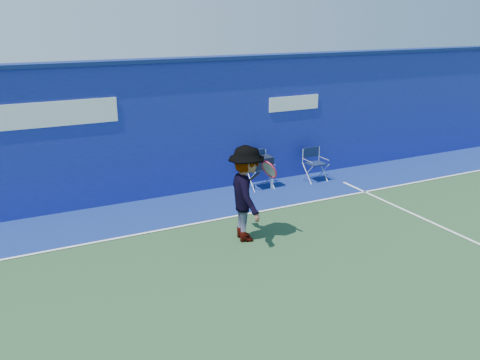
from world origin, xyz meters
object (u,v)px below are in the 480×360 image
tennis_player (246,194)px  water_bottle (272,184)px  directors_chair_left (260,173)px  directors_chair_right (315,171)px

tennis_player → water_bottle: bearing=51.0°
directors_chair_left → water_bottle: (0.25, -0.14, -0.27)m
directors_chair_left → water_bottle: 0.39m
directors_chair_left → tennis_player: bearing=-123.6°
directors_chair_left → tennis_player: (-1.62, -2.45, 0.51)m
water_bottle → tennis_player: size_ratio=0.13×
directors_chair_left → directors_chair_right: (1.50, -0.12, -0.13)m
directors_chair_right → tennis_player: 3.95m
directors_chair_left → directors_chair_right: size_ratio=1.10×
water_bottle → directors_chair_left: bearing=150.3°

